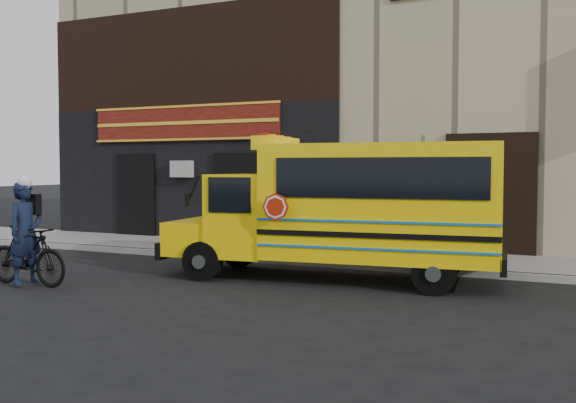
# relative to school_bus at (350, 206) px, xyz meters

# --- Properties ---
(ground) EXTENTS (120.00, 120.00, 0.00)m
(ground) POSITION_rel_school_bus_xyz_m (-1.82, -1.11, -1.51)
(ground) COLOR black
(ground) RESTS_ON ground
(curb) EXTENTS (40.00, 0.20, 0.15)m
(curb) POSITION_rel_school_bus_xyz_m (-1.82, 1.49, -1.43)
(curb) COLOR #9F9E99
(curb) RESTS_ON ground
(sidewalk) EXTENTS (40.00, 3.00, 0.15)m
(sidewalk) POSITION_rel_school_bus_xyz_m (-1.82, 2.99, -1.43)
(sidewalk) COLOR gray
(sidewalk) RESTS_ON ground
(building) EXTENTS (20.00, 10.70, 12.00)m
(building) POSITION_rel_school_bus_xyz_m (-1.86, 9.35, 4.62)
(building) COLOR tan
(building) RESTS_ON sidewalk
(school_bus) EXTENTS (7.08, 2.85, 2.92)m
(school_bus) POSITION_rel_school_bus_xyz_m (0.00, 0.00, 0.00)
(school_bus) COLOR black
(school_bus) RESTS_ON ground
(sign_pole) EXTENTS (0.12, 0.25, 2.97)m
(sign_pole) POSITION_rel_school_bus_xyz_m (1.15, 1.37, 0.14)
(sign_pole) COLOR #444C46
(sign_pole) RESTS_ON ground
(bicycle) EXTENTS (1.96, 0.58, 1.17)m
(bicycle) POSITION_rel_school_bus_xyz_m (-5.52, -3.11, -0.92)
(bicycle) COLOR black
(bicycle) RESTS_ON ground
(cyclist) EXTENTS (0.55, 0.77, 1.97)m
(cyclist) POSITION_rel_school_bus_xyz_m (-5.48, -3.17, -0.52)
(cyclist) COLOR black
(cyclist) RESTS_ON ground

